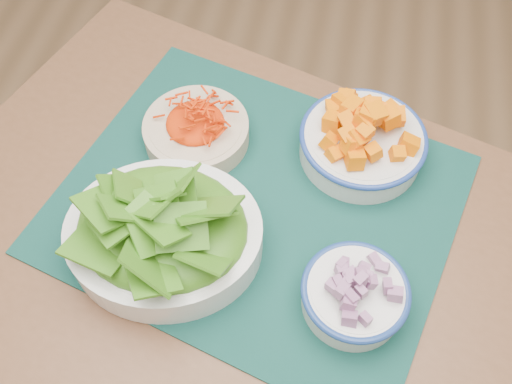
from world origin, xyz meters
TOP-DOWN VIEW (x-y plane):
  - ground at (0.00, 0.00)m, footprint 4.00×4.00m
  - table at (0.21, -0.14)m, footprint 1.24×1.01m
  - placemat at (0.19, -0.06)m, footprint 0.70×0.63m
  - carrot_bowl at (0.07, 0.04)m, footprint 0.21×0.21m
  - squash_bowl at (0.34, 0.06)m, footprint 0.21×0.21m
  - lettuce_bowl at (0.07, -0.17)m, footprint 0.32×0.28m
  - onion_bowl at (0.35, -0.20)m, footprint 0.17×0.17m

SIDE VIEW (x-z plane):
  - ground at x=0.00m, z-range 0.00..0.00m
  - table at x=0.21m, z-range 0.26..1.01m
  - placemat at x=0.19m, z-range 0.75..0.75m
  - carrot_bowl at x=0.07m, z-range 0.75..0.82m
  - onion_bowl at x=0.35m, z-range 0.75..0.83m
  - squash_bowl at x=0.34m, z-range 0.75..0.86m
  - lettuce_bowl at x=0.07m, z-range 0.75..0.87m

